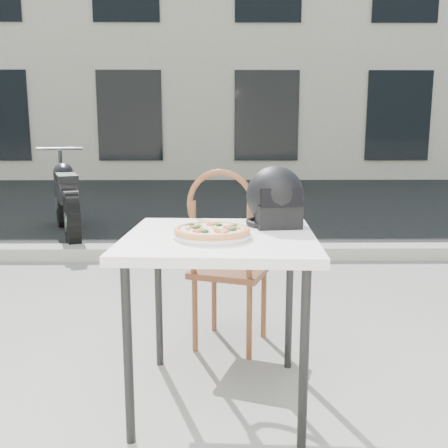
{
  "coord_description": "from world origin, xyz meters",
  "views": [
    {
      "loc": [
        0.49,
        -1.7,
        1.2
      ],
      "look_at": [
        0.51,
        0.38,
        0.82
      ],
      "focal_mm": 40.0,
      "sensor_mm": 36.0,
      "label": 1
    }
  ],
  "objects_px": {
    "cafe_table_main": "(220,250)",
    "plate": "(212,236)",
    "pizza": "(212,230)",
    "cafe_chair_main": "(227,251)",
    "motorcycle": "(66,199)",
    "helmet": "(275,199)"
  },
  "relations": [
    {
      "from": "plate",
      "to": "motorcycle",
      "type": "bearing_deg",
      "value": 115.21
    },
    {
      "from": "plate",
      "to": "pizza",
      "type": "relative_size",
      "value": 1.29
    },
    {
      "from": "cafe_table_main",
      "to": "plate",
      "type": "relative_size",
      "value": 2.06
    },
    {
      "from": "plate",
      "to": "helmet",
      "type": "xyz_separation_m",
      "value": [
        0.29,
        0.28,
        0.11
      ]
    },
    {
      "from": "motorcycle",
      "to": "plate",
      "type": "bearing_deg",
      "value": -85.87
    },
    {
      "from": "cafe_chair_main",
      "to": "plate",
      "type": "bearing_deg",
      "value": 102.84
    },
    {
      "from": "helmet",
      "to": "cafe_table_main",
      "type": "bearing_deg",
      "value": -147.32
    },
    {
      "from": "pizza",
      "to": "motorcycle",
      "type": "xyz_separation_m",
      "value": [
        -1.72,
        3.66,
        -0.35
      ]
    },
    {
      "from": "plate",
      "to": "cafe_chair_main",
      "type": "relative_size",
      "value": 0.41
    },
    {
      "from": "cafe_chair_main",
      "to": "motorcycle",
      "type": "relative_size",
      "value": 0.52
    },
    {
      "from": "motorcycle",
      "to": "helmet",
      "type": "bearing_deg",
      "value": -80.23
    },
    {
      "from": "cafe_table_main",
      "to": "pizza",
      "type": "distance_m",
      "value": 0.13
    },
    {
      "from": "motorcycle",
      "to": "pizza",
      "type": "bearing_deg",
      "value": -85.86
    },
    {
      "from": "plate",
      "to": "helmet",
      "type": "relative_size",
      "value": 1.32
    },
    {
      "from": "pizza",
      "to": "cafe_chair_main",
      "type": "bearing_deg",
      "value": 83.45
    },
    {
      "from": "helmet",
      "to": "cafe_chair_main",
      "type": "distance_m",
      "value": 0.52
    },
    {
      "from": "plate",
      "to": "helmet",
      "type": "distance_m",
      "value": 0.42
    },
    {
      "from": "cafe_table_main",
      "to": "helmet",
      "type": "relative_size",
      "value": 2.73
    },
    {
      "from": "plate",
      "to": "motorcycle",
      "type": "height_order",
      "value": "motorcycle"
    },
    {
      "from": "cafe_table_main",
      "to": "pizza",
      "type": "height_order",
      "value": "pizza"
    },
    {
      "from": "pizza",
      "to": "motorcycle",
      "type": "relative_size",
      "value": 0.16
    },
    {
      "from": "helmet",
      "to": "cafe_chair_main",
      "type": "height_order",
      "value": "helmet"
    }
  ]
}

